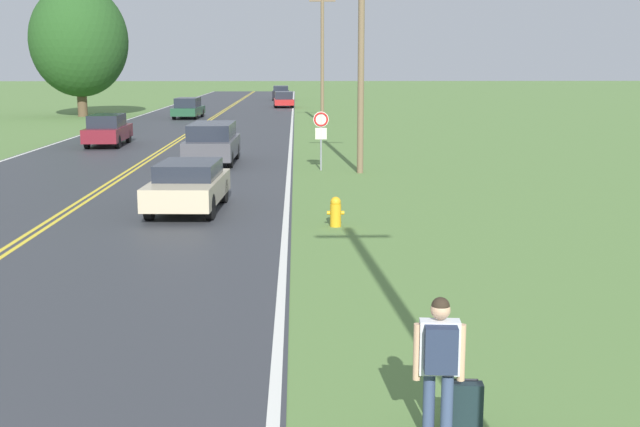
{
  "coord_description": "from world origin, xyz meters",
  "views": [
    {
      "loc": [
        6.45,
        -5.56,
        4.07
      ],
      "look_at": [
        6.9,
        9.59,
        1.25
      ],
      "focal_mm": 45.0,
      "sensor_mm": 36.0,
      "label": 1
    }
  ],
  "objects_px": {
    "car_maroon_sedan_mid_near": "(108,130)",
    "car_red_sedan_receding": "(284,99)",
    "suitcase": "(465,410)",
    "traffic_sign": "(321,126)",
    "car_black_suv_distant": "(281,92)",
    "hitchhiker_person": "(440,356)",
    "car_champagne_sedan_nearest": "(188,185)",
    "car_dark_green_sedan_mid_far": "(188,108)",
    "tree_behind_sign": "(79,41)",
    "fire_hydrant": "(336,211)",
    "car_dark_grey_van_approaching": "(212,142)"
  },
  "relations": [
    {
      "from": "hitchhiker_person",
      "to": "car_dark_green_sedan_mid_far",
      "type": "bearing_deg",
      "value": 14.73
    },
    {
      "from": "tree_behind_sign",
      "to": "car_champagne_sedan_nearest",
      "type": "xyz_separation_m",
      "value": [
        13.96,
        -42.35,
        -5.17
      ]
    },
    {
      "from": "tree_behind_sign",
      "to": "car_black_suv_distant",
      "type": "relative_size",
      "value": 2.32
    },
    {
      "from": "car_champagne_sedan_nearest",
      "to": "car_black_suv_distant",
      "type": "bearing_deg",
      "value": -178.5
    },
    {
      "from": "car_champagne_sedan_nearest",
      "to": "car_dark_green_sedan_mid_far",
      "type": "bearing_deg",
      "value": -169.95
    },
    {
      "from": "tree_behind_sign",
      "to": "fire_hydrant",
      "type": "bearing_deg",
      "value": -68.08
    },
    {
      "from": "car_maroon_sedan_mid_near",
      "to": "car_red_sedan_receding",
      "type": "bearing_deg",
      "value": -14.32
    },
    {
      "from": "car_champagne_sedan_nearest",
      "to": "car_red_sedan_receding",
      "type": "relative_size",
      "value": 0.93
    },
    {
      "from": "car_champagne_sedan_nearest",
      "to": "hitchhiker_person",
      "type": "bearing_deg",
      "value": 20.21
    },
    {
      "from": "hitchhiker_person",
      "to": "suitcase",
      "type": "xyz_separation_m",
      "value": [
        0.32,
        0.13,
        -0.69
      ]
    },
    {
      "from": "hitchhiker_person",
      "to": "car_black_suv_distant",
      "type": "xyz_separation_m",
      "value": [
        -3.26,
        86.06,
        -0.11
      ]
    },
    {
      "from": "suitcase",
      "to": "car_maroon_sedan_mid_near",
      "type": "bearing_deg",
      "value": 23.63
    },
    {
      "from": "tree_behind_sign",
      "to": "car_red_sedan_receding",
      "type": "distance_m",
      "value": 21.49
    },
    {
      "from": "car_dark_green_sedan_mid_far",
      "to": "car_red_sedan_receding",
      "type": "relative_size",
      "value": 1.03
    },
    {
      "from": "traffic_sign",
      "to": "car_maroon_sedan_mid_near",
      "type": "xyz_separation_m",
      "value": [
        -10.54,
        9.96,
        -0.89
      ]
    },
    {
      "from": "suitcase",
      "to": "car_dark_green_sedan_mid_far",
      "type": "height_order",
      "value": "car_dark_green_sedan_mid_far"
    },
    {
      "from": "suitcase",
      "to": "hitchhiker_person",
      "type": "bearing_deg",
      "value": 116.53
    },
    {
      "from": "suitcase",
      "to": "fire_hydrant",
      "type": "relative_size",
      "value": 0.89
    },
    {
      "from": "traffic_sign",
      "to": "tree_behind_sign",
      "type": "distance_m",
      "value": 38.39
    },
    {
      "from": "suitcase",
      "to": "car_red_sedan_receding",
      "type": "distance_m",
      "value": 70.24
    },
    {
      "from": "car_dark_grey_van_approaching",
      "to": "car_red_sedan_receding",
      "type": "height_order",
      "value": "car_dark_grey_van_approaching"
    },
    {
      "from": "fire_hydrant",
      "to": "car_red_sedan_receding",
      "type": "relative_size",
      "value": 0.16
    },
    {
      "from": "car_maroon_sedan_mid_near",
      "to": "car_dark_green_sedan_mid_far",
      "type": "xyz_separation_m",
      "value": [
        1.28,
        21.22,
        -0.02
      ]
    },
    {
      "from": "traffic_sign",
      "to": "car_dark_green_sedan_mid_far",
      "type": "relative_size",
      "value": 0.47
    },
    {
      "from": "tree_behind_sign",
      "to": "car_champagne_sedan_nearest",
      "type": "relative_size",
      "value": 2.31
    },
    {
      "from": "traffic_sign",
      "to": "hitchhiker_person",
      "type": "bearing_deg",
      "value": -88.62
    },
    {
      "from": "car_dark_green_sedan_mid_far",
      "to": "car_black_suv_distant",
      "type": "relative_size",
      "value": 1.11
    },
    {
      "from": "tree_behind_sign",
      "to": "car_champagne_sedan_nearest",
      "type": "height_order",
      "value": "tree_behind_sign"
    },
    {
      "from": "car_champagne_sedan_nearest",
      "to": "car_dark_grey_van_approaching",
      "type": "bearing_deg",
      "value": -175.09
    },
    {
      "from": "car_dark_grey_van_approaching",
      "to": "car_black_suv_distant",
      "type": "bearing_deg",
      "value": 178.96
    },
    {
      "from": "traffic_sign",
      "to": "car_red_sedan_receding",
      "type": "height_order",
      "value": "traffic_sign"
    },
    {
      "from": "tree_behind_sign",
      "to": "car_dark_green_sedan_mid_far",
      "type": "distance_m",
      "value": 10.4
    },
    {
      "from": "tree_behind_sign",
      "to": "car_dark_green_sedan_mid_far",
      "type": "relative_size",
      "value": 2.09
    },
    {
      "from": "traffic_sign",
      "to": "car_black_suv_distant",
      "type": "bearing_deg",
      "value": 92.45
    },
    {
      "from": "hitchhiker_person",
      "to": "tree_behind_sign",
      "type": "xyz_separation_m",
      "value": [
        -18.53,
        56.68,
        4.91
      ]
    },
    {
      "from": "tree_behind_sign",
      "to": "car_black_suv_distant",
      "type": "height_order",
      "value": "tree_behind_sign"
    },
    {
      "from": "car_dark_grey_van_approaching",
      "to": "car_maroon_sedan_mid_near",
      "type": "xyz_separation_m",
      "value": [
        -6.07,
        7.58,
        -0.07
      ]
    },
    {
      "from": "tree_behind_sign",
      "to": "car_dark_grey_van_approaching",
      "type": "bearing_deg",
      "value": -66.65
    },
    {
      "from": "suitcase",
      "to": "car_red_sedan_receding",
      "type": "height_order",
      "value": "car_red_sedan_receding"
    },
    {
      "from": "car_dark_grey_van_approaching",
      "to": "tree_behind_sign",
      "type": "bearing_deg",
      "value": -156.03
    },
    {
      "from": "fire_hydrant",
      "to": "car_champagne_sedan_nearest",
      "type": "relative_size",
      "value": 0.17
    },
    {
      "from": "car_red_sedan_receding",
      "to": "tree_behind_sign",
      "type": "bearing_deg",
      "value": -52.07
    },
    {
      "from": "suitcase",
      "to": "car_black_suv_distant",
      "type": "bearing_deg",
      "value": 6.85
    },
    {
      "from": "suitcase",
      "to": "tree_behind_sign",
      "type": "bearing_deg",
      "value": 22.9
    },
    {
      "from": "suitcase",
      "to": "car_maroon_sedan_mid_near",
      "type": "relative_size",
      "value": 0.14
    },
    {
      "from": "car_maroon_sedan_mid_near",
      "to": "car_black_suv_distant",
      "type": "distance_m",
      "value": 53.67
    },
    {
      "from": "suitcase",
      "to": "car_black_suv_distant",
      "type": "distance_m",
      "value": 86.01
    },
    {
      "from": "hitchhiker_person",
      "to": "fire_hydrant",
      "type": "distance_m",
      "value": 11.97
    },
    {
      "from": "car_red_sedan_receding",
      "to": "car_black_suv_distant",
      "type": "distance_m",
      "value": 15.77
    },
    {
      "from": "traffic_sign",
      "to": "car_red_sedan_receding",
      "type": "bearing_deg",
      "value": 92.62
    }
  ]
}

